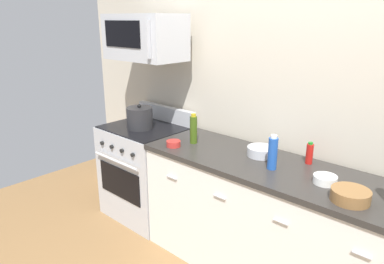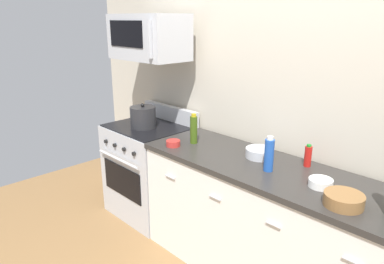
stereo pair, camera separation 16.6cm
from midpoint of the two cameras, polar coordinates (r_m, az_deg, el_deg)
The scene contains 12 objects.
back_wall at distance 2.79m, azimuth 19.63°, elevation 5.01°, with size 5.16×0.10×2.70m, color beige.
counter_unit at distance 2.78m, azimuth 13.73°, elevation -14.40°, with size 2.07×0.66×0.92m.
range_oven at distance 3.61m, azimuth -5.45°, elevation -5.95°, with size 0.76×0.69×1.07m.
microwave at distance 3.34m, azimuth -5.49°, elevation 14.82°, with size 0.74×0.44×0.40m.
bottle_olive_oil at distance 2.94m, azimuth 1.89°, elevation 0.42°, with size 0.06×0.06×0.25m.
bottle_soda_blue at distance 2.49m, azimuth 13.95°, elevation -3.51°, with size 0.07×0.07×0.25m.
bottle_hot_sauce_red at distance 2.65m, azimuth 19.70°, elevation -3.64°, with size 0.05×0.05×0.16m.
bowl_wooden_salad at distance 2.21m, azimuth 25.04°, elevation -9.72°, with size 0.22×0.22×0.07m.
bowl_white_ceramic at distance 2.39m, azimuth 21.70°, elevation -7.52°, with size 0.15×0.15×0.05m.
bowl_steel_prep at distance 2.73m, azimuth 12.39°, elevation -3.23°, with size 0.21×0.21×0.07m.
bowl_red_small at distance 2.90m, azimuth -1.39°, elevation -1.78°, with size 0.12×0.12×0.05m.
stockpot at distance 3.40m, azimuth -6.42°, elevation 2.38°, with size 0.24×0.24×0.23m.
Camera 2 is at (1.25, -1.99, 1.91)m, focal length 33.50 mm.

